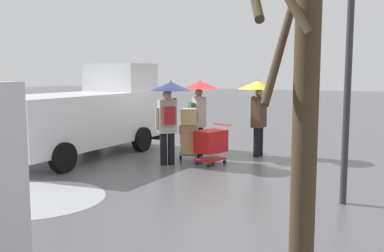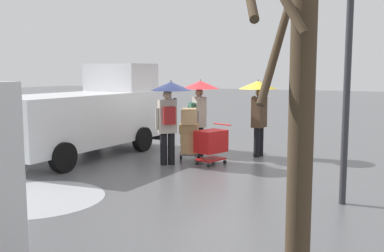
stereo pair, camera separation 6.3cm
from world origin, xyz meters
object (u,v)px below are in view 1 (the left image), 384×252
Objects in this scene: cargo_van_parked_right at (85,114)px; pedestrian_pink_side at (169,103)px; bare_tree_near at (300,144)px; shopping_cart_vendor at (211,142)px; pedestrian_white_side at (199,100)px; hand_dolly_boxes at (189,132)px; pedestrian_black_side at (258,100)px; street_lamp at (348,71)px.

pedestrian_pink_side is at bearing 178.98° from cargo_van_parked_right.
bare_tree_near is (-4.50, 5.69, 0.13)m from pedestrian_pink_side.
shopping_cart_vendor is at bearing -152.58° from pedestrian_pink_side.
bare_tree_near is at bearing 121.29° from pedestrian_white_side.
pedestrian_white_side is 0.60× the size of bare_tree_near.
pedestrian_white_side is at bearing -50.84° from shopping_cart_vendor.
cargo_van_parked_right is at bearing 25.47° from pedestrian_white_side.
hand_dolly_boxes is 0.65× the size of pedestrian_white_side.
pedestrian_white_side is at bearing -58.71° from bare_tree_near.
bare_tree_near is (-4.32, 7.11, 0.13)m from pedestrian_white_side.
pedestrian_black_side is at bearing -158.86° from pedestrian_white_side.
street_lamp is at bearing 166.86° from cargo_van_parked_right.
pedestrian_white_side is at bearing -35.55° from street_lamp.
pedestrian_white_side is at bearing -97.00° from pedestrian_pink_side.
cargo_van_parked_right reaches higher than pedestrian_black_side.
pedestrian_pink_side is 0.56× the size of street_lamp.
street_lamp is (-7.15, 1.67, 1.19)m from cargo_van_parked_right.
pedestrian_black_side is 8.20m from bare_tree_near.
cargo_van_parked_right is at bearing 6.85° from shopping_cart_vendor.
pedestrian_white_side is 8.32m from bare_tree_near.
pedestrian_black_side is 4.62m from street_lamp.
shopping_cart_vendor is 1.98m from pedestrian_black_side.
hand_dolly_boxes is 2.17m from pedestrian_black_side.
shopping_cart_vendor is 0.26× the size of street_lamp.
pedestrian_black_side is at bearing -134.57° from hand_dolly_boxes.
cargo_van_parked_right is at bearing -38.50° from bare_tree_near.
hand_dolly_boxes is 0.65× the size of pedestrian_pink_side.
street_lamp is at bearing 127.09° from pedestrian_black_side.
street_lamp reaches higher than shopping_cart_vendor.
bare_tree_near is at bearing 90.86° from street_lamp.
pedestrian_white_side is at bearing 21.14° from pedestrian_black_side.
cargo_van_parked_right is 2.74m from pedestrian_pink_side.
hand_dolly_boxes is at bearing 45.43° from pedestrian_black_side.
street_lamp is (-3.50, 2.11, 1.80)m from shopping_cart_vendor.
bare_tree_near is at bearing 128.33° from pedestrian_pink_side.
pedestrian_pink_side is (0.94, 0.49, 1.00)m from shopping_cart_vendor.
bare_tree_near reaches higher than cargo_van_parked_right.
bare_tree_near reaches higher than pedestrian_pink_side.
street_lamp is (0.06, -4.07, 0.67)m from bare_tree_near.
pedestrian_white_side is (0.76, -0.94, 1.00)m from shopping_cart_vendor.
pedestrian_white_side is (-0.17, -1.42, 0.00)m from pedestrian_pink_side.
pedestrian_pink_side reaches higher than shopping_cart_vendor.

